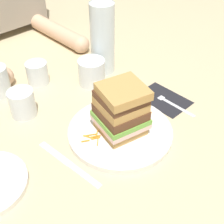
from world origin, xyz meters
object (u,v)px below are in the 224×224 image
(sandwich, at_px, (121,110))
(fork, at_px, (169,102))
(knife, at_px, (71,165))
(water_bottle, at_px, (102,34))
(napkin_dark, at_px, (163,99))
(juice_glass, at_px, (92,73))
(empty_tumbler_0, at_px, (22,103))
(empty_tumbler_1, at_px, (37,73))
(main_plate, at_px, (120,132))

(sandwich, distance_m, fork, 0.21)
(knife, bearing_deg, water_bottle, 36.92)
(napkin_dark, height_order, juice_glass, juice_glass)
(empty_tumbler_0, bearing_deg, fork, -36.89)
(napkin_dark, bearing_deg, knife, -178.52)
(sandwich, relative_size, empty_tumbler_1, 1.91)
(fork, distance_m, empty_tumbler_1, 0.41)
(sandwich, distance_m, juice_glass, 0.25)
(main_plate, xyz_separation_m, knife, (-0.16, 0.01, -0.01))
(knife, height_order, water_bottle, water_bottle)
(juice_glass, height_order, water_bottle, water_bottle)
(empty_tumbler_1, bearing_deg, empty_tumbler_0, -138.00)
(main_plate, relative_size, napkin_dark, 1.81)
(fork, relative_size, empty_tumbler_1, 2.36)
(knife, height_order, juice_glass, juice_glass)
(fork, bearing_deg, main_plate, 178.00)
(fork, bearing_deg, juice_glass, 112.31)
(fork, bearing_deg, napkin_dark, 89.68)
(napkin_dark, relative_size, knife, 0.73)
(empty_tumbler_0, bearing_deg, napkin_dark, -34.31)
(fork, relative_size, knife, 0.83)
(juice_glass, distance_m, empty_tumbler_0, 0.23)
(fork, height_order, water_bottle, water_bottle)
(fork, xyz_separation_m, empty_tumbler_1, (-0.21, 0.35, 0.03))
(juice_glass, bearing_deg, empty_tumbler_0, 176.15)
(fork, distance_m, juice_glass, 0.25)
(juice_glass, relative_size, empty_tumbler_1, 1.16)
(sandwich, xyz_separation_m, empty_tumbler_0, (-0.13, 0.24, -0.04))
(main_plate, relative_size, knife, 1.33)
(sandwich, xyz_separation_m, napkin_dark, (0.20, 0.02, -0.08))
(main_plate, height_order, sandwich, sandwich)
(sandwich, height_order, fork, sandwich)
(knife, xyz_separation_m, water_bottle, (0.34, 0.25, 0.13))
(water_bottle, relative_size, empty_tumbler_0, 3.77)
(empty_tumbler_0, bearing_deg, juice_glass, -3.85)
(water_bottle, height_order, empty_tumbler_0, water_bottle)
(fork, relative_size, empty_tumbler_0, 2.17)
(juice_glass, bearing_deg, main_plate, -114.24)
(fork, relative_size, water_bottle, 0.57)
(napkin_dark, xyz_separation_m, knife, (-0.35, -0.01, 0.00))
(water_bottle, xyz_separation_m, empty_tumbler_1, (-0.20, 0.09, -0.09))
(main_plate, height_order, juice_glass, juice_glass)
(empty_tumbler_0, xyz_separation_m, empty_tumbler_1, (0.12, 0.10, -0.00))
(napkin_dark, distance_m, fork, 0.02)
(juice_glass, height_order, empty_tumbler_0, juice_glass)
(main_plate, distance_m, fork, 0.20)
(knife, bearing_deg, fork, -2.16)
(empty_tumbler_0, distance_m, empty_tumbler_1, 0.16)
(sandwich, relative_size, empty_tumbler_0, 1.76)
(napkin_dark, distance_m, empty_tumbler_0, 0.40)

